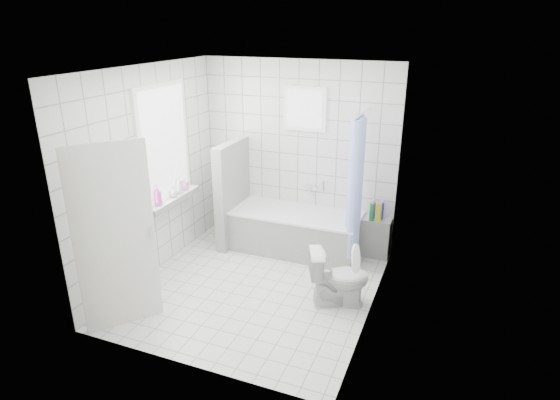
% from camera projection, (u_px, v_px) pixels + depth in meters
% --- Properties ---
extents(ground, '(3.00, 3.00, 0.00)m').
position_uv_depth(ground, '(255.00, 287.00, 5.74)').
color(ground, white).
rests_on(ground, ground).
extents(ceiling, '(3.00, 3.00, 0.00)m').
position_uv_depth(ceiling, '(251.00, 69.00, 4.81)').
color(ceiling, white).
rests_on(ceiling, ground).
extents(wall_back, '(2.80, 0.02, 2.60)m').
position_uv_depth(wall_back, '(298.00, 154.00, 6.58)').
color(wall_back, white).
rests_on(wall_back, ground).
extents(wall_front, '(2.80, 0.02, 2.60)m').
position_uv_depth(wall_front, '(179.00, 242.00, 3.97)').
color(wall_front, white).
rests_on(wall_front, ground).
extents(wall_left, '(0.02, 3.00, 2.60)m').
position_uv_depth(wall_left, '(150.00, 173.00, 5.76)').
color(wall_left, white).
rests_on(wall_left, ground).
extents(wall_right, '(0.02, 3.00, 2.60)m').
position_uv_depth(wall_right, '(377.00, 204.00, 4.79)').
color(wall_right, white).
rests_on(wall_right, ground).
extents(window_left, '(0.01, 0.90, 1.40)m').
position_uv_depth(window_left, '(165.00, 144.00, 5.90)').
color(window_left, white).
rests_on(window_left, wall_left).
extents(window_back, '(0.50, 0.01, 0.50)m').
position_uv_depth(window_back, '(304.00, 109.00, 6.27)').
color(window_back, white).
rests_on(window_back, wall_back).
extents(window_sill, '(0.18, 1.02, 0.08)m').
position_uv_depth(window_sill, '(173.00, 200.00, 6.15)').
color(window_sill, white).
rests_on(window_sill, wall_left).
extents(door, '(0.52, 0.66, 2.00)m').
position_uv_depth(door, '(115.00, 239.00, 4.72)').
color(door, silver).
rests_on(door, ground).
extents(bathtub, '(1.78, 0.77, 0.58)m').
position_uv_depth(bathtub, '(296.00, 231.00, 6.57)').
color(bathtub, white).
rests_on(bathtub, ground).
extents(partition_wall, '(0.15, 0.85, 1.50)m').
position_uv_depth(partition_wall, '(232.00, 193.00, 6.69)').
color(partition_wall, white).
rests_on(partition_wall, ground).
extents(tiled_ledge, '(0.40, 0.24, 0.55)m').
position_uv_depth(tiled_ledge, '(375.00, 237.00, 6.43)').
color(tiled_ledge, white).
rests_on(tiled_ledge, ground).
extents(toilet, '(0.77, 0.62, 0.68)m').
position_uv_depth(toilet, '(339.00, 277.00, 5.29)').
color(toilet, white).
rests_on(toilet, ground).
extents(curtain_rod, '(0.02, 0.80, 0.02)m').
position_uv_depth(curtain_rod, '(361.00, 114.00, 5.65)').
color(curtain_rod, silver).
rests_on(curtain_rod, wall_back).
extents(shower_curtain, '(0.14, 0.48, 1.78)m').
position_uv_depth(shower_curtain, '(355.00, 188.00, 5.86)').
color(shower_curtain, '#556BF9').
rests_on(shower_curtain, curtain_rod).
extents(tub_faucet, '(0.18, 0.06, 0.06)m').
position_uv_depth(tub_faucet, '(311.00, 187.00, 6.63)').
color(tub_faucet, silver).
rests_on(tub_faucet, wall_back).
extents(sill_bottles, '(0.17, 0.73, 0.27)m').
position_uv_depth(sill_bottles, '(172.00, 189.00, 6.07)').
color(sill_bottles, '#E258B7').
rests_on(sill_bottles, window_sill).
extents(ledge_bottles, '(0.17, 0.18, 0.26)m').
position_uv_depth(ledge_bottles, '(376.00, 212.00, 6.26)').
color(ledge_bottles, '#1D22E9').
rests_on(ledge_bottles, tiled_ledge).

